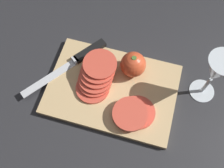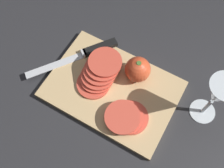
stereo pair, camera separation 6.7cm
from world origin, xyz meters
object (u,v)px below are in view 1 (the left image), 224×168
(wine_glass, at_px, (217,72))
(whole_tomato, at_px, (133,64))
(tomato_slice_stack_near, at_px, (96,76))
(tomato_slice_stack_far, at_px, (134,113))
(knife, at_px, (82,56))

(wine_glass, xyz_separation_m, whole_tomato, (0.20, -0.00, -0.06))
(wine_glass, xyz_separation_m, tomato_slice_stack_near, (0.28, 0.05, -0.07))
(tomato_slice_stack_near, distance_m, tomato_slice_stack_far, 0.14)
(whole_tomato, relative_size, tomato_slice_stack_far, 0.65)
(whole_tomato, bearing_deg, wine_glass, 179.86)
(wine_glass, relative_size, tomato_slice_stack_far, 1.54)
(tomato_slice_stack_near, height_order, tomato_slice_stack_far, tomato_slice_stack_near)
(wine_glass, relative_size, tomato_slice_stack_near, 1.14)
(tomato_slice_stack_near, bearing_deg, whole_tomato, -147.94)
(knife, xyz_separation_m, tomato_slice_stack_near, (-0.06, 0.06, 0.02))
(whole_tomato, xyz_separation_m, knife, (0.15, -0.00, -0.03))
(knife, bearing_deg, wine_glass, 126.46)
(tomato_slice_stack_far, bearing_deg, wine_glass, -143.26)
(whole_tomato, distance_m, tomato_slice_stack_near, 0.10)
(tomato_slice_stack_near, bearing_deg, knife, -43.35)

